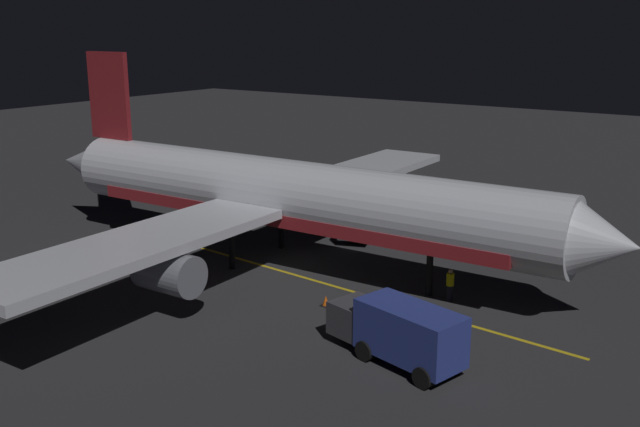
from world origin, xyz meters
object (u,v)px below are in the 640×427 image
Objects in this scene: traffic_cone_near_left at (525,266)px; traffic_cone_under_wing at (326,301)px; airliner at (283,197)px; traffic_cone_far at (407,352)px; ground_crew_worker at (450,285)px; baggage_truck at (400,333)px; catering_truck at (363,217)px; traffic_cone_near_right at (406,364)px.

traffic_cone_near_left is 1.00× the size of traffic_cone_under_wing.
airliner is 14.50m from traffic_cone_far.
ground_crew_worker is at bearing -169.77° from traffic_cone_far.
baggage_truck reaches higher than traffic_cone_near_left.
traffic_cone_under_wing is (12.28, 5.29, -0.95)m from catering_truck.
airliner is at bearing -122.61° from traffic_cone_near_right.
baggage_truck is 12.25× the size of traffic_cone_far.
baggage_truck reaches higher than traffic_cone_under_wing.
catering_truck is 11.88m from traffic_cone_near_left.
traffic_cone_near_right is 7.78m from traffic_cone_under_wing.
baggage_truck reaches higher than ground_crew_worker.
traffic_cone_under_wing is (4.23, -4.91, -0.64)m from ground_crew_worker.
airliner is 71.90× the size of traffic_cone_under_wing.
catering_truck is at bearing -142.83° from traffic_cone_far.
traffic_cone_far is (-0.61, 0.06, -1.10)m from baggage_truck.
traffic_cone_under_wing is at bearing -114.86° from traffic_cone_far.
traffic_cone_near_right is at bearing 27.23° from traffic_cone_far.
traffic_cone_near_left is at bearing -179.16° from traffic_cone_near_right.
ground_crew_worker is (-7.71, -1.22, -0.46)m from baggage_truck.
traffic_cone_far is at bearing 37.17° from catering_truck.
traffic_cone_far is at bearing 65.14° from traffic_cone_under_wing.
ground_crew_worker is at bearing -12.83° from traffic_cone_near_left.
catering_truck is at bearing 175.85° from airliner.
catering_truck is 11.92× the size of traffic_cone_under_wing.
ground_crew_worker is 3.16× the size of traffic_cone_near_right.
traffic_cone_under_wing is at bearing 23.31° from catering_truck.
baggage_truck reaches higher than traffic_cone_far.
airliner is 14.78m from traffic_cone_near_left.
catering_truck is 3.77× the size of ground_crew_worker.
baggage_truck is at bearing -5.38° from traffic_cone_far.
catering_truck is (-15.76, -11.43, -0.15)m from baggage_truck.
baggage_truck is at bearing 35.95° from catering_truck.
catering_truck is at bearing -95.12° from traffic_cone_near_left.
traffic_cone_under_wing is (-3.48, -6.14, -1.10)m from baggage_truck.
airliner is at bearing -120.20° from traffic_cone_far.
baggage_truck is at bearing -1.44° from traffic_cone_near_left.
traffic_cone_far is at bearing -152.77° from traffic_cone_near_right.
ground_crew_worker is 7.20m from traffic_cone_near_left.
airliner reaches higher than traffic_cone_far.
airliner is 5.87× the size of baggage_truck.
traffic_cone_near_right and traffic_cone_under_wing have the same top height.
catering_truck is 20.18m from traffic_cone_near_right.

